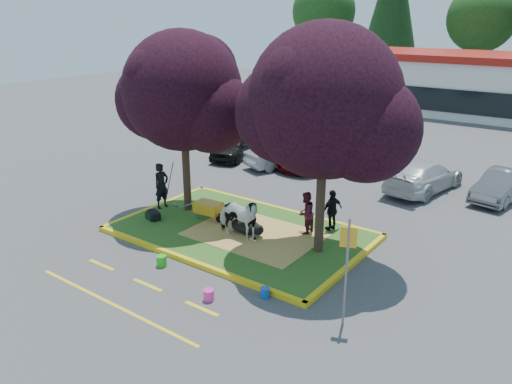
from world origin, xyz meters
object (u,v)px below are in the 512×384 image
Objects in this scene: calf at (246,226)px; sign_post at (347,261)px; cow at (238,218)px; wheelbarrow at (209,208)px; bucket_pink at (209,295)px; handler at (162,186)px; bucket_green at (162,261)px; car_silver at (282,154)px; car_black at (235,146)px; bucket_blue at (265,293)px.

sign_post is (4.92, -2.62, 1.31)m from calf.
cow is 1.94m from wheelbarrow.
bucket_pink is (3.35, -3.86, -0.45)m from wheelbarrow.
handler is (-4.00, 0.04, 0.62)m from calf.
cow is at bearing -24.17° from wheelbarrow.
bucket_green is at bearing -78.31° from wheelbarrow.
sign_post is 3.84m from bucket_pink.
calf is at bearing 135.98° from car_silver.
calf is 3.50× the size of bucket_green.
bucket_green is at bearing -80.81° from calf.
car_silver is (0.36, 7.67, -0.40)m from handler.
sign_post reaches higher than wheelbarrow.
car_silver is at bearing 99.00° from wheelbarrow.
wheelbarrow is at bearing -71.38° from car_black.
car_black is at bearing 117.22° from wheelbarrow.
car_black is at bearing 22.38° from handler.
calf is at bearing 3.12° from cow.
cow is at bearing 139.77° from bucket_blue.
handler is 4.56m from bucket_green.
cow is 10.35m from car_black.
cow reaches higher than bucket_blue.
wheelbarrow reaches higher than bucket_blue.
car_silver is at bearing 121.22° from bucket_blue.
car_silver is at bearing -10.88° from car_black.
calf is at bearing -86.09° from handler.
handler is at bearing 108.06° from car_silver.
car_black is 1.02× the size of car_silver.
bucket_pink is (5.58, -3.75, -0.86)m from handler.
car_black is at bearing 23.36° from car_silver.
handler is 7.94m from car_black.
handler reaches higher than car_silver.
bucket_pink is 0.08× the size of car_silver.
bucket_green is 1.09× the size of bucket_pink.
car_black is at bearing 125.36° from bucket_pink.
bucket_green is at bearing 125.45° from car_silver.
bucket_blue is at bearing -61.98° from car_black.
sign_post reaches higher than bucket_green.
sign_post is 5.94m from bucket_green.
car_black reaches higher than bucket_pink.
cow is 2.84m from bucket_green.
wheelbarrow is 5.29× the size of bucket_green.
car_silver is (-1.87, 7.56, 0.01)m from wheelbarrow.
cow is 1.50× the size of calf.
wheelbarrow is at bearing 68.42° from cow.
bucket_green is (3.20, -3.14, -0.85)m from handler.
bucket_pink is 0.08× the size of car_black.
bucket_pink is 13.86m from car_black.
bucket_green reaches higher than bucket_blue.
sign_post reaches higher than bucket_pink.
bucket_pink is (1.58, -3.71, -0.25)m from calf.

